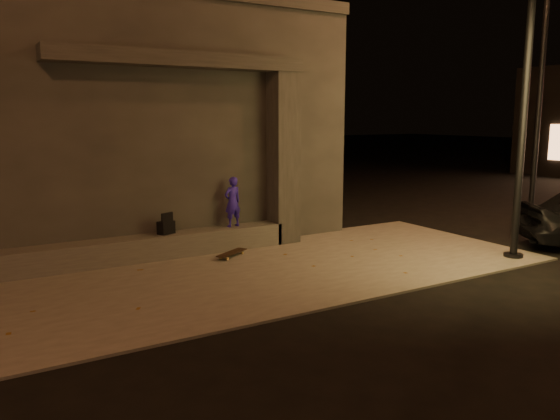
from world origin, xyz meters
TOP-DOWN VIEW (x-y plane):
  - ground at (0.00, 0.00)m, footprint 120.00×120.00m
  - sidewalk at (0.00, 2.00)m, footprint 11.00×4.40m
  - building at (-1.00, 6.49)m, footprint 9.00×5.10m
  - ledge at (-1.50, 3.75)m, footprint 6.00×0.55m
  - column at (1.70, 3.75)m, footprint 0.55×0.55m
  - canopy at (-0.50, 3.80)m, footprint 5.00×0.70m
  - skateboarder at (0.49, 3.75)m, footprint 0.41×0.30m
  - backpack at (-0.94, 3.75)m, footprint 0.36×0.30m
  - skateboard at (0.15, 3.10)m, footprint 0.79×0.58m
  - street_lamp_0 at (4.87, 0.32)m, footprint 0.36×0.36m
  - street_lamp_2 at (8.63, 2.60)m, footprint 0.36×0.36m

SIDE VIEW (x-z plane):
  - ground at x=0.00m, z-range 0.00..0.00m
  - sidewalk at x=0.00m, z-range 0.00..0.04m
  - skateboard at x=0.15m, z-range 0.07..0.16m
  - ledge at x=-1.50m, z-range 0.04..0.49m
  - backpack at x=-0.94m, z-range 0.42..0.85m
  - skateboarder at x=0.49m, z-range 0.49..1.52m
  - column at x=1.70m, z-range 0.04..3.64m
  - building at x=-1.00m, z-range -0.01..5.22m
  - canopy at x=-0.50m, z-range 3.64..3.92m
  - street_lamp_2 at x=8.63m, z-range 0.48..7.39m
  - street_lamp_0 at x=4.87m, z-range 0.50..8.23m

